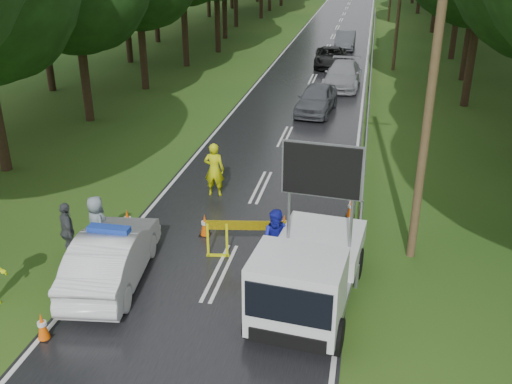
% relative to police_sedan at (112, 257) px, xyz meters
% --- Properties ---
extents(ground, '(160.00, 160.00, 0.00)m').
position_rel_police_sedan_xyz_m(ground, '(2.69, 0.94, -0.75)').
color(ground, '#1D4513').
rests_on(ground, ground).
extents(road, '(7.00, 140.00, 0.02)m').
position_rel_police_sedan_xyz_m(road, '(2.69, 30.94, -0.74)').
color(road, black).
rests_on(road, ground).
extents(guardrail, '(0.12, 60.06, 0.70)m').
position_rel_police_sedan_xyz_m(guardrail, '(6.39, 30.61, -0.20)').
color(guardrail, gray).
rests_on(guardrail, ground).
extents(utility_pole_near, '(1.40, 0.24, 10.00)m').
position_rel_police_sedan_xyz_m(utility_pole_near, '(7.89, 2.94, 4.32)').
color(utility_pole_near, '#4A3A22').
rests_on(utility_pole_near, ground).
extents(police_sedan, '(2.14, 4.67, 1.63)m').
position_rel_police_sedan_xyz_m(police_sedan, '(0.00, 0.00, 0.00)').
color(police_sedan, silver).
rests_on(police_sedan, ground).
extents(work_truck, '(2.62, 5.08, 3.90)m').
position_rel_police_sedan_xyz_m(work_truck, '(5.22, -0.29, 0.31)').
color(work_truck, gray).
rests_on(work_truck, ground).
extents(barrier, '(2.81, 0.53, 1.18)m').
position_rel_police_sedan_xyz_m(barrier, '(3.49, 1.94, 0.14)').
color(barrier, '#D1DA0B').
rests_on(barrier, ground).
extents(officer, '(0.73, 0.49, 1.97)m').
position_rel_police_sedan_xyz_m(officer, '(1.20, 5.94, 0.24)').
color(officer, '#CCD60B').
rests_on(officer, ground).
extents(civilian, '(0.88, 0.69, 1.80)m').
position_rel_police_sedan_xyz_m(civilian, '(4.19, 1.44, 0.16)').
color(civilian, '#1A1FA9').
rests_on(civilian, ground).
extents(bystander_mid, '(0.98, 1.06, 1.74)m').
position_rel_police_sedan_xyz_m(bystander_mid, '(-1.72, 0.86, 0.13)').
color(bystander_mid, '#3E4145').
rests_on(bystander_mid, ground).
extents(bystander_right, '(0.99, 0.98, 1.73)m').
position_rel_police_sedan_xyz_m(bystander_right, '(-1.11, 1.46, 0.12)').
color(bystander_right, gray).
rests_on(bystander_right, ground).
extents(queue_car_first, '(2.16, 4.51, 1.49)m').
position_rel_police_sedan_xyz_m(queue_car_first, '(3.68, 17.22, -0.00)').
color(queue_car_first, '#45484E').
rests_on(queue_car_first, ground).
extents(queue_car_second, '(2.31, 5.26, 1.50)m').
position_rel_police_sedan_xyz_m(queue_car_second, '(4.69, 23.22, 0.01)').
color(queue_car_second, gray).
rests_on(queue_car_second, ground).
extents(queue_car_third, '(2.51, 4.97, 1.35)m').
position_rel_police_sedan_xyz_m(queue_car_third, '(3.49, 29.22, -0.07)').
color(queue_car_third, black).
rests_on(queue_car_third, ground).
extents(queue_car_fourth, '(1.56, 4.41, 1.45)m').
position_rel_police_sedan_xyz_m(queue_car_fourth, '(4.12, 36.55, -0.02)').
color(queue_car_fourth, '#3A3C41').
rests_on(queue_car_fourth, ground).
extents(cone_near_left, '(0.34, 0.34, 0.71)m').
position_rel_police_sedan_xyz_m(cone_near_left, '(-0.57, -2.61, -0.40)').
color(cone_near_left, black).
rests_on(cone_near_left, ground).
extents(cone_center, '(0.34, 0.34, 0.73)m').
position_rel_police_sedan_xyz_m(cone_center, '(1.69, 2.94, -0.39)').
color(cone_center, black).
rests_on(cone_center, ground).
extents(cone_far, '(0.33, 0.33, 0.71)m').
position_rel_police_sedan_xyz_m(cone_far, '(4.09, 3.44, -0.40)').
color(cone_far, black).
rests_on(cone_far, ground).
extents(cone_left_mid, '(0.38, 0.38, 0.81)m').
position_rel_police_sedan_xyz_m(cone_left_mid, '(-0.71, 2.64, -0.35)').
color(cone_left_mid, black).
rests_on(cone_left_mid, ground).
extents(cone_right, '(0.30, 0.30, 0.64)m').
position_rel_police_sedan_xyz_m(cone_right, '(6.04, 5.14, -0.43)').
color(cone_right, black).
rests_on(cone_right, ground).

